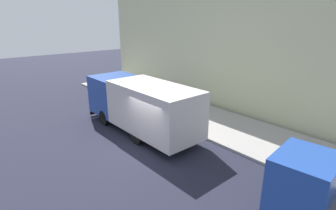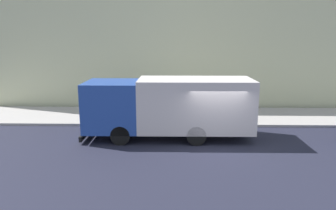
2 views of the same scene
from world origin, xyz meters
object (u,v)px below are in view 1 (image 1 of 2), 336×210
Objects in this scene: pedestrian_walking at (177,92)px; pedestrian_third at (142,92)px; pedestrian_standing at (146,86)px; large_utility_truck at (140,104)px; traffic_cone_orange at (142,100)px.

pedestrian_third is at bearing -62.02° from pedestrian_walking.
pedestrian_standing is at bearing -102.19° from pedestrian_walking.
large_utility_truck reaches higher than pedestrian_walking.
large_utility_truck is 4.58m from traffic_cone_orange.
traffic_cone_orange is (-0.14, -0.11, -0.56)m from pedestrian_third.
pedestrian_walking is at bearing -70.25° from pedestrian_third.
pedestrian_standing is (-0.68, 2.97, 0.05)m from pedestrian_walking.
pedestrian_walking is 0.97× the size of pedestrian_standing.
pedestrian_third reaches higher than traffic_cone_orange.
pedestrian_walking is at bearing -72.09° from pedestrian_standing.
pedestrian_walking is 2.59m from pedestrian_third.
large_utility_truck is 5.30m from pedestrian_walking.
pedestrian_walking is at bearing 23.77° from large_utility_truck.
pedestrian_third is (-2.07, 1.55, 0.02)m from pedestrian_walking.
pedestrian_walking is (4.80, 2.15, -0.65)m from large_utility_truck.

